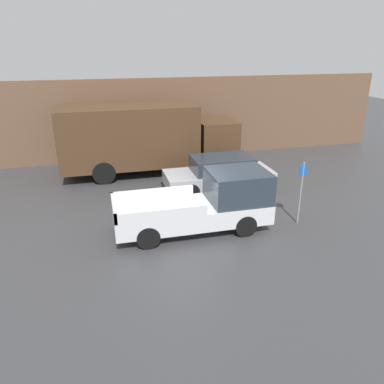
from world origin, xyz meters
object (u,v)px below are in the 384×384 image
object	(u,v)px
delivery_truck	(144,137)
parking_sign	(301,190)
pickup_truck	(207,204)
car	(220,173)

from	to	relation	value
delivery_truck	parking_sign	bearing A→B (deg)	-56.97
pickup_truck	car	distance (m)	3.76
pickup_truck	delivery_truck	world-z (taller)	delivery_truck
parking_sign	delivery_truck	bearing A→B (deg)	123.03
pickup_truck	delivery_truck	size ratio (longest dim) A/B	0.62
delivery_truck	parking_sign	world-z (taller)	delivery_truck
delivery_truck	parking_sign	xyz separation A→B (m)	(4.59, -7.06, -0.52)
car	delivery_truck	distance (m)	4.44
pickup_truck	parking_sign	bearing A→B (deg)	-7.25
pickup_truck	parking_sign	size ratio (longest dim) A/B	2.30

